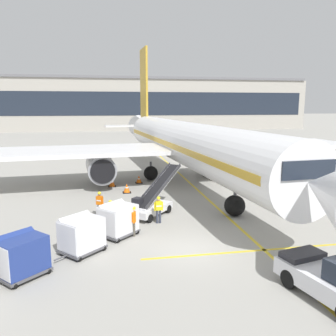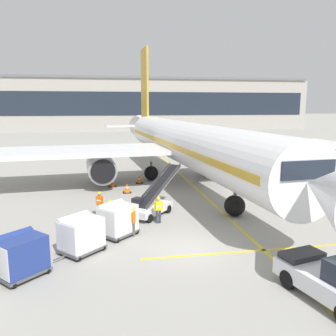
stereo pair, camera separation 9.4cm
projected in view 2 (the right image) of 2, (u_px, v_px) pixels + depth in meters
The scene contains 17 objects.
ground_plane at pixel (190, 250), 17.89m from camera, with size 600.00×600.00×0.00m, color #9E9B93.
parked_airplane at pixel (183, 143), 33.96m from camera, with size 36.63×46.87×15.58m.
belt_loader at pixel (152, 202), 23.54m from camera, with size 4.36×4.81×3.14m.
baggage_cart_lead at pixel (117, 219), 19.72m from camera, with size 2.55×2.54×1.91m.
baggage_cart_second at pixel (81, 233), 17.45m from camera, with size 2.55×2.54×1.91m.
baggage_cart_third at pixel (20, 254), 14.98m from camera, with size 2.55×2.54×1.91m.
pushback_tug at pixel (335, 281), 13.09m from camera, with size 3.05×4.76×1.83m.
ground_crew_by_loader at pixel (110, 212), 21.00m from camera, with size 0.31×0.56×1.74m.
ground_crew_by_carts at pixel (100, 202), 23.09m from camera, with size 0.50×0.40×1.74m.
ground_crew_marshaller at pixel (134, 219), 19.70m from camera, with size 0.29×0.57×1.74m.
ground_crew_wingwalker at pixel (158, 208), 21.84m from camera, with size 0.57×0.27×1.74m.
safety_cone_engine_keepout at pixel (112, 182), 31.93m from camera, with size 0.71×0.71×0.79m.
safety_cone_wingtip at pixel (127, 188), 29.68m from camera, with size 0.71×0.71×0.80m.
safety_cone_nose_mark at pixel (139, 179), 33.40m from camera, with size 0.67×0.67×0.75m.
apron_guidance_line_lead_in at pixel (189, 182), 33.90m from camera, with size 0.20×110.00×0.01m.
apron_guidance_line_stop_bar at pixel (256, 251), 17.80m from camera, with size 12.00×0.20×0.01m.
terminal_building at pixel (86, 104), 108.28m from camera, with size 140.44×17.07×16.01m.
Camera 2 is at (-4.04, -16.41, 7.33)m, focal length 37.04 mm.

